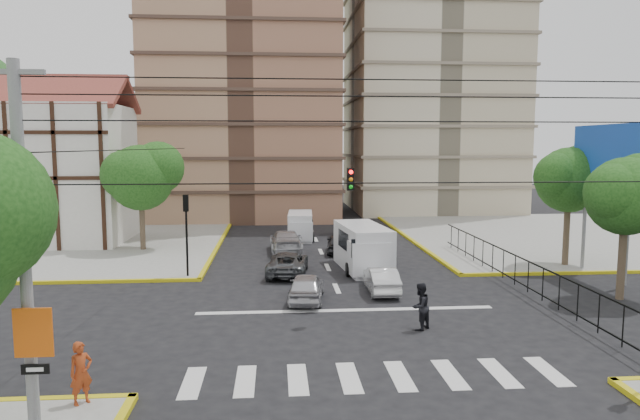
{
  "coord_description": "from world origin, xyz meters",
  "views": [
    {
      "loc": [
        -3.03,
        -22.84,
        7.18
      ],
      "look_at": [
        -0.85,
        4.87,
        4.0
      ],
      "focal_mm": 32.0,
      "sensor_mm": 36.0,
      "label": 1
    }
  ],
  "objects": [
    {
      "name": "traffic_light_nw",
      "position": [
        -7.8,
        7.8,
        3.11
      ],
      "size": [
        0.28,
        0.22,
        4.4
      ],
      "color": "black",
      "rests_on": "ground"
    },
    {
      "name": "crosswalk_stripes",
      "position": [
        0.0,
        -6.0,
        0.01
      ],
      "size": [
        12.0,
        2.4,
        0.01
      ],
      "primitive_type": "cube",
      "color": "silver",
      "rests_on": "ground"
    },
    {
      "name": "sidewalk_ne",
      "position": [
        20.0,
        20.0,
        0.07
      ],
      "size": [
        26.0,
        26.0,
        0.15
      ],
      "primitive_type": "cube",
      "color": "gray",
      "rests_on": "ground"
    },
    {
      "name": "car_grey_mid_left",
      "position": [
        -2.38,
        8.32,
        0.64
      ],
      "size": [
        2.56,
        4.8,
        1.28
      ],
      "primitive_type": "imported",
      "rotation": [
        0.0,
        0.0,
        3.04
      ],
      "color": "#525659",
      "rests_on": "ground"
    },
    {
      "name": "stop_line",
      "position": [
        0.0,
        1.2,
        0.01
      ],
      "size": [
        13.0,
        0.4,
        0.01
      ],
      "primitive_type": "cube",
      "color": "silver",
      "rests_on": "ground"
    },
    {
      "name": "tree_park_c",
      "position": [
        14.09,
        9.01,
        5.34
      ],
      "size": [
        4.65,
        3.8,
        7.25
      ],
      "color": "#473828",
      "rests_on": "ground"
    },
    {
      "name": "billboard",
      "position": [
        14.45,
        6.0,
        6.0
      ],
      "size": [
        0.36,
        6.2,
        8.1
      ],
      "color": "slate",
      "rests_on": "ground"
    },
    {
      "name": "district_sign",
      "position": [
        -8.8,
        -9.24,
        2.45
      ],
      "size": [
        0.9,
        0.12,
        3.2
      ],
      "color": "slate",
      "rests_on": "ground"
    },
    {
      "name": "traffic_light_hanging",
      "position": [
        0.0,
        -2.04,
        5.9
      ],
      "size": [
        18.0,
        9.12,
        0.92
      ],
      "color": "black",
      "rests_on": "ground"
    },
    {
      "name": "car_silver_rear_left",
      "position": [
        -2.36,
        14.99,
        0.74
      ],
      "size": [
        2.26,
        5.18,
        1.48
      ],
      "primitive_type": "imported",
      "rotation": [
        0.0,
        0.0,
        3.18
      ],
      "color": "#B4B4B9",
      "rests_on": "ground"
    },
    {
      "name": "pedestrian_crosswalk",
      "position": [
        2.55,
        -1.63,
        0.93
      ],
      "size": [
        1.14,
        1.13,
        1.86
      ],
      "primitive_type": "imported",
      "rotation": [
        0.0,
        0.0,
        3.87
      ],
      "color": "black",
      "rests_on": "ground"
    },
    {
      "name": "utility_pole_sw",
      "position": [
        -9.0,
        -9.0,
        4.77
      ],
      "size": [
        1.4,
        0.28,
        9.0
      ],
      "color": "slate",
      "rests_on": "ground"
    },
    {
      "name": "car_silver_front_left",
      "position": [
        -1.65,
        2.84,
        0.66
      ],
      "size": [
        2.01,
        4.04,
        1.32
      ],
      "primitive_type": "imported",
      "rotation": [
        0.0,
        0.0,
        3.02
      ],
      "color": "#B3B3B8",
      "rests_on": "ground"
    },
    {
      "name": "tree_tudor",
      "position": [
        -11.9,
        16.01,
        5.22
      ],
      "size": [
        5.39,
        4.4,
        7.43
      ],
      "color": "#473828",
      "rests_on": "ground"
    },
    {
      "name": "tree_park_a",
      "position": [
        13.08,
        2.01,
        5.01
      ],
      "size": [
        4.41,
        3.6,
        6.83
      ],
      "color": "#473828",
      "rests_on": "ground"
    },
    {
      "name": "car_white_rear_right",
      "position": [
        2.23,
        21.01,
        0.7
      ],
      "size": [
        1.9,
        4.36,
        1.39
      ],
      "primitive_type": "imported",
      "rotation": [
        0.0,
        0.0,
        3.04
      ],
      "color": "white",
      "rests_on": "ground"
    },
    {
      "name": "car_darkgrey_mid_right",
      "position": [
        1.14,
        14.51,
        0.64
      ],
      "size": [
        1.89,
        3.88,
        1.27
      ],
      "primitive_type": "imported",
      "rotation": [
        0.0,
        0.0,
        3.04
      ],
      "color": "#242426",
      "rests_on": "ground"
    },
    {
      "name": "ground",
      "position": [
        0.0,
        0.0,
        0.0
      ],
      "size": [
        160.0,
        160.0,
        0.0
      ],
      "primitive_type": "plane",
      "color": "black",
      "rests_on": "ground"
    },
    {
      "name": "sidewalk_nw",
      "position": [
        -20.0,
        20.0,
        0.07
      ],
      "size": [
        26.0,
        26.0,
        0.15
      ],
      "primitive_type": "cube",
      "color": "gray",
      "rests_on": "ground"
    },
    {
      "name": "van_right_lane",
      "position": [
        1.97,
        9.04,
        1.25
      ],
      "size": [
        2.83,
        5.92,
        2.57
      ],
      "rotation": [
        0.0,
        0.0,
        0.11
      ],
      "color": "silver",
      "rests_on": "ground"
    },
    {
      "name": "car_white_front_right",
      "position": [
        2.1,
        4.14,
        0.63
      ],
      "size": [
        1.39,
        3.84,
        1.26
      ],
      "primitive_type": "imported",
      "rotation": [
        0.0,
        0.0,
        3.13
      ],
      "color": "silver",
      "rests_on": "ground"
    },
    {
      "name": "tudor_building",
      "position": [
        -19.0,
        20.0,
        5.25
      ],
      "size": [
        10.8,
        8.05,
        12.23
      ],
      "color": "silver",
      "rests_on": "ground"
    },
    {
      "name": "van_left_lane",
      "position": [
        -1.16,
        20.02,
        0.99
      ],
      "size": [
        2.02,
        4.63,
        2.05
      ],
      "rotation": [
        0.0,
        0.0,
        -0.06
      ],
      "color": "silver",
      "rests_on": "ground"
    },
    {
      "name": "pedestrian_sw_corner",
      "position": [
        -8.35,
        -7.5,
        1.02
      ],
      "size": [
        0.75,
        0.73,
        1.74
      ],
      "primitive_type": "imported",
      "rotation": [
        0.0,
        0.0,
        0.74
      ],
      "color": "#A23B19",
      "rests_on": "sidewalk_sw"
    },
    {
      "name": "park_fence",
      "position": [
        9.0,
        4.5,
        0.0
      ],
      "size": [
        0.1,
        22.5,
        1.66
      ],
      "primitive_type": null,
      "color": "black",
      "rests_on": "ground"
    }
  ]
}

